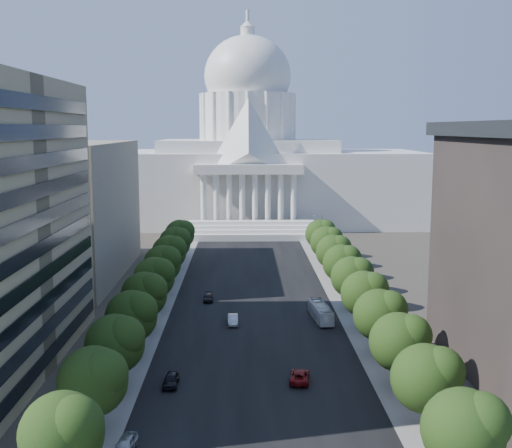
{
  "coord_description": "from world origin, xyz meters",
  "views": [
    {
      "loc": [
        -1.81,
        -41.97,
        33.11
      ],
      "look_at": [
        0.59,
        73.55,
        15.78
      ],
      "focal_mm": 45.0,
      "sensor_mm": 36.0,
      "label": 1
    }
  ],
  "objects": [
    {
      "name": "tree_r_g",
      "position": [
        18.34,
        83.81,
        6.45
      ],
      "size": [
        7.79,
        7.6,
        9.97
      ],
      "color": "#33261C",
      "rests_on": "ground"
    },
    {
      "name": "tree_l_g",
      "position": [
        -17.66,
        83.81,
        6.45
      ],
      "size": [
        7.79,
        7.6,
        9.97
      ],
      "color": "#33261C",
      "rests_on": "ground"
    },
    {
      "name": "tree_l_j",
      "position": [
        -17.66,
        119.81,
        6.45
      ],
      "size": [
        7.79,
        7.6,
        9.97
      ],
      "color": "#33261C",
      "rests_on": "ground"
    },
    {
      "name": "city_bus",
      "position": [
        11.67,
        65.6,
        1.45
      ],
      "size": [
        3.51,
        10.64,
        2.91
      ],
      "primitive_type": "imported",
      "rotation": [
        0.0,
        0.0,
        0.1
      ],
      "color": "white",
      "rests_on": "ground"
    },
    {
      "name": "tree_r_i",
      "position": [
        18.34,
        107.81,
        6.45
      ],
      "size": [
        7.79,
        7.6,
        9.97
      ],
      "color": "#33261C",
      "rests_on": "ground"
    },
    {
      "name": "tree_l_i",
      "position": [
        -17.66,
        107.81,
        6.45
      ],
      "size": [
        7.79,
        7.6,
        9.97
      ],
      "color": "#33261C",
      "rests_on": "ground"
    },
    {
      "name": "tree_r_b",
      "position": [
        18.34,
        23.81,
        6.45
      ],
      "size": [
        7.79,
        7.6,
        9.97
      ],
      "color": "#33261C",
      "rests_on": "ground"
    },
    {
      "name": "capitol",
      "position": [
        0.0,
        184.89,
        20.01
      ],
      "size": [
        120.0,
        56.0,
        73.0
      ],
      "color": "white",
      "rests_on": "ground"
    },
    {
      "name": "tree_r_a",
      "position": [
        18.34,
        11.81,
        6.45
      ],
      "size": [
        7.79,
        7.6,
        9.97
      ],
      "color": "#33261C",
      "rests_on": "ground"
    },
    {
      "name": "sidewalk_left",
      "position": [
        -19.0,
        90.0,
        0.0
      ],
      "size": [
        8.0,
        260.0,
        0.02
      ],
      "primitive_type": "cube",
      "color": "gray",
      "rests_on": "ground"
    },
    {
      "name": "tree_l_e",
      "position": [
        -17.66,
        59.81,
        6.45
      ],
      "size": [
        7.79,
        7.6,
        9.97
      ],
      "color": "#33261C",
      "rests_on": "ground"
    },
    {
      "name": "tree_l_d",
      "position": [
        -17.66,
        47.81,
        6.45
      ],
      "size": [
        7.79,
        7.6,
        9.97
      ],
      "color": "#33261C",
      "rests_on": "ground"
    },
    {
      "name": "streetlight_b",
      "position": [
        19.9,
        35.0,
        5.82
      ],
      "size": [
        2.61,
        0.44,
        9.0
      ],
      "color": "gray",
      "rests_on": "ground"
    },
    {
      "name": "tree_r_f",
      "position": [
        18.34,
        71.81,
        6.45
      ],
      "size": [
        7.79,
        7.6,
        9.97
      ],
      "color": "#33261C",
      "rests_on": "ground"
    },
    {
      "name": "office_block_left_far",
      "position": [
        -48.0,
        100.0,
        15.0
      ],
      "size": [
        38.0,
        52.0,
        30.0
      ],
      "primitive_type": "cube",
      "color": "gray",
      "rests_on": "ground"
    },
    {
      "name": "streetlight_a",
      "position": [
        19.9,
        10.0,
        5.82
      ],
      "size": [
        2.61,
        0.44,
        9.0
      ],
      "color": "gray",
      "rests_on": "ground"
    },
    {
      "name": "tree_l_a",
      "position": [
        -17.66,
        11.81,
        6.45
      ],
      "size": [
        7.79,
        7.6,
        9.97
      ],
      "color": "#33261C",
      "rests_on": "ground"
    },
    {
      "name": "tree_r_c",
      "position": [
        18.34,
        35.81,
        6.45
      ],
      "size": [
        7.79,
        7.6,
        9.97
      ],
      "color": "#33261C",
      "rests_on": "ground"
    },
    {
      "name": "car_parked",
      "position": [
        -14.0,
        20.2,
        0.79
      ],
      "size": [
        2.34,
        4.79,
        1.57
      ],
      "primitive_type": "imported",
      "rotation": [
        0.0,
        0.0,
        -0.11
      ],
      "color": "#A4A8AC",
      "rests_on": "ground"
    },
    {
      "name": "tree_r_d",
      "position": [
        18.34,
        47.81,
        6.45
      ],
      "size": [
        7.79,
        7.6,
        9.97
      ],
      "color": "#33261C",
      "rests_on": "ground"
    },
    {
      "name": "road_asphalt",
      "position": [
        0.0,
        90.0,
        0.0
      ],
      "size": [
        30.0,
        260.0,
        0.01
      ],
      "primitive_type": "cube",
      "color": "black",
      "rests_on": "ground"
    },
    {
      "name": "streetlight_d",
      "position": [
        19.9,
        85.0,
        5.82
      ],
      "size": [
        2.61,
        0.44,
        9.0
      ],
      "color": "gray",
      "rests_on": "ground"
    },
    {
      "name": "tree_r_j",
      "position": [
        18.34,
        119.81,
        6.45
      ],
      "size": [
        7.79,
        7.6,
        9.97
      ],
      "color": "#33261C",
      "rests_on": "ground"
    },
    {
      "name": "tree_l_h",
      "position": [
        -17.66,
        95.81,
        6.45
      ],
      "size": [
        7.79,
        7.6,
        9.97
      ],
      "color": "#33261C",
      "rests_on": "ground"
    },
    {
      "name": "streetlight_e",
      "position": [
        19.9,
        110.0,
        5.82
      ],
      "size": [
        2.61,
        0.44,
        9.0
      ],
      "color": "gray",
      "rests_on": "ground"
    },
    {
      "name": "car_silver",
      "position": [
        -3.55,
        63.52,
        0.81
      ],
      "size": [
        1.86,
        4.94,
        1.61
      ],
      "primitive_type": "imported",
      "rotation": [
        0.0,
        0.0,
        0.03
      ],
      "color": "#AFB2B7",
      "rests_on": "ground"
    },
    {
      "name": "tree_r_h",
      "position": [
        18.34,
        95.81,
        6.45
      ],
      "size": [
        7.79,
        7.6,
        9.97
      ],
      "color": "#33261C",
      "rests_on": "ground"
    },
    {
      "name": "tree_l_c",
      "position": [
        -17.66,
        35.81,
        6.45
      ],
      "size": [
        7.79,
        7.6,
        9.97
      ],
      "color": "#33261C",
      "rests_on": "ground"
    },
    {
      "name": "car_dark_a",
      "position": [
        -11.2,
        37.32,
        0.79
      ],
      "size": [
        1.93,
        4.65,
        1.58
      ],
      "primitive_type": "imported",
      "rotation": [
        0.0,
        0.0,
        -0.01
      ],
      "color": "black",
      "rests_on": "ground"
    },
    {
      "name": "sidewalk_right",
      "position": [
        19.0,
        90.0,
        0.0
      ],
      "size": [
        8.0,
        260.0,
        0.02
      ],
      "primitive_type": "cube",
      "color": "gray",
      "rests_on": "ground"
    },
    {
      "name": "car_dark_b",
      "position": [
        -8.53,
        78.36,
        0.67
      ],
      "size": [
        2.04,
        4.67,
        1.34
      ],
      "primitive_type": "imported",
      "rotation": [
        0.0,
        0.0,
        0.04
      ],
      "color": "black",
      "rests_on": "ground"
    },
    {
      "name": "streetlight_f",
      "position": [
        19.9,
        135.0,
        5.82
      ],
      "size": [
        2.61,
        0.44,
        9.0
      ],
      "color": "gray",
      "rests_on": "ground"
    },
    {
      "name": "tree_l_f",
      "position": [
        -17.66,
        71.81,
        6.45
      ],
      "size": [
        7.79,
        7.6,
        9.97
      ],
      "color": "#33261C",
      "rests_on": "ground"
    },
    {
      "name": "tree_l_b",
      "position": [
        -17.66,
        23.81,
        6.45
      ],
      "size": [
        7.79,
        7.6,
        9.97
      ],
      "color": "#33261C",
      "rests_on": "ground"
    },
    {
      "name": "car_red",
      "position": [
        5.6,
        38.34,
        0.75
      ],
      "size": [
        3.17,
        5.67,
        1.5
      ],
      "primitive_type": "imported",
      "rotation": [
        0.0,
        0.0,
        3.01
      ],
      "color": "maroon",
      "rests_on": "ground"
    },
    {
      "name": "tree_r_e",
      "position": [
        18.34,
        59.81,
        6.45
      ],
      "size": [
        7.79,
        7.6,
        9.97
      ],
      "color": "#33261C",
      "rests_on": "ground"
    },
    {
      "name": "streetlight_c",
      "position": [
        19.9,
        60.0,
        5.82
      ],
      "size": [
        2.61,
        0.44,
        9.0
      ],
      "color": "gray",
      "rests_on": "ground"
    }
  ]
}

